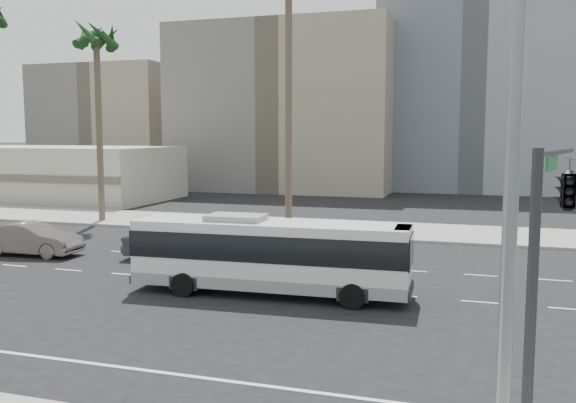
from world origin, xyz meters
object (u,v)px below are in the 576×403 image
at_px(car_b, 32,239).
at_px(traffic_signal, 566,195).
at_px(car_a, 174,244).
at_px(streetlight_corner, 503,143).
at_px(city_bus, 270,253).
at_px(palm_mid, 96,42).

xyz_separation_m(car_b, traffic_signal, (23.44, -12.29, 4.14)).
bearing_deg(car_a, traffic_signal, -134.34).
bearing_deg(traffic_signal, car_b, 168.30).
distance_m(streetlight_corner, traffic_signal, 3.76).
xyz_separation_m(car_a, car_b, (-7.46, -1.17, 0.03)).
relative_size(city_bus, car_a, 2.21).
xyz_separation_m(city_bus, traffic_signal, (9.26, -8.64, 3.37)).
xyz_separation_m(streetlight_corner, palm_mid, (-25.66, 26.96, 6.42)).
distance_m(car_a, traffic_signal, 21.30).
relative_size(car_a, streetlight_corner, 0.46).
relative_size(car_b, streetlight_corner, 0.48).
bearing_deg(car_a, streetlight_corner, -143.17).
relative_size(city_bus, palm_mid, 0.78).
height_order(car_a, palm_mid, palm_mid).
relative_size(streetlight_corner, palm_mid, 0.77).
bearing_deg(streetlight_corner, palm_mid, 122.17).
bearing_deg(city_bus, car_b, 163.21).
bearing_deg(car_b, palm_mid, 14.63).
xyz_separation_m(city_bus, palm_mid, (-17.74, 14.97, 10.86)).
relative_size(city_bus, car_b, 2.12).
xyz_separation_m(car_a, traffic_signal, (15.98, -13.46, 4.18)).
bearing_deg(traffic_signal, city_bus, 152.95).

